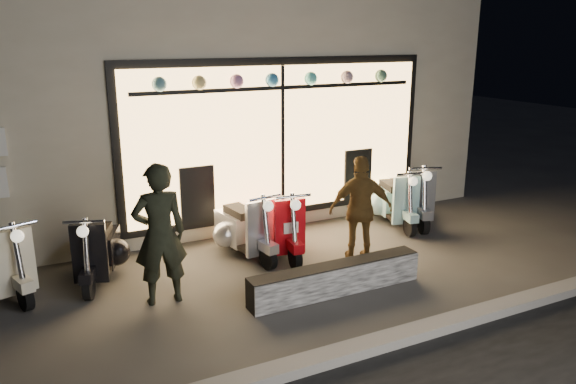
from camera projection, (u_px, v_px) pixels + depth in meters
name	position (u px, v px, depth m)	size (l,w,h in m)	color
ground	(292.00, 278.00, 7.68)	(40.00, 40.00, 0.00)	#383533
kerb	(378.00, 343.00, 5.95)	(40.00, 0.25, 0.12)	slate
shop_building	(181.00, 92.00, 11.41)	(10.20, 6.23, 4.20)	beige
graffiti_barrier	(336.00, 279.00, 7.20)	(2.39, 0.28, 0.40)	black
scooter_silver	(242.00, 228.00, 8.46)	(0.58, 1.43, 1.02)	black
scooter_red	(277.00, 225.00, 8.57)	(0.55, 1.44, 1.03)	black
scooter_black	(99.00, 249.00, 7.65)	(0.75, 1.36, 0.98)	black
scooter_cream	(1.00, 261.00, 7.21)	(0.74, 1.43, 1.03)	black
scooter_blue	(393.00, 200.00, 9.89)	(0.68, 1.43, 1.02)	black
scooter_grey	(409.00, 196.00, 10.04)	(0.83, 1.50, 1.08)	black
man	(160.00, 234.00, 6.79)	(0.65, 0.42, 1.78)	black
woman	(361.00, 209.00, 8.10)	(0.92, 0.38, 1.57)	brown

